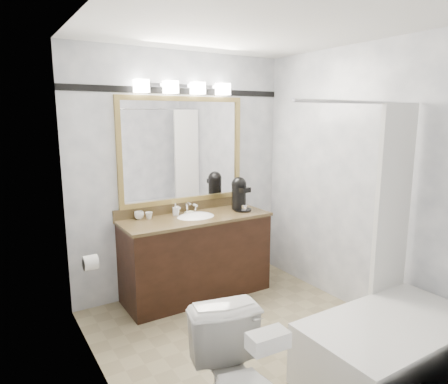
{
  "coord_description": "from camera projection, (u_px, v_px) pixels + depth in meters",
  "views": [
    {
      "loc": [
        -1.83,
        -2.47,
        1.86
      ],
      "look_at": [
        -0.08,
        0.35,
        1.22
      ],
      "focal_mm": 32.0,
      "sensor_mm": 36.0,
      "label": 1
    }
  ],
  "objects": [
    {
      "name": "room",
      "position": [
        256.0,
        194.0,
        3.12
      ],
      "size": [
        2.42,
        2.62,
        2.52
      ],
      "color": "gray",
      "rests_on": "ground"
    },
    {
      "name": "cup_right",
      "position": [
        149.0,
        215.0,
        3.95
      ],
      "size": [
        0.08,
        0.08,
        0.07
      ],
      "primitive_type": "imported",
      "rotation": [
        0.0,
        0.0,
        0.08
      ],
      "color": "white",
      "rests_on": "vanity"
    },
    {
      "name": "vanity_light_bar",
      "position": [
        184.0,
        87.0,
        3.98
      ],
      "size": [
        1.02,
        0.14,
        0.12
      ],
      "color": "silver",
      "rests_on": "room"
    },
    {
      "name": "vanity",
      "position": [
        196.0,
        255.0,
        4.12
      ],
      "size": [
        1.53,
        0.58,
        0.97
      ],
      "color": "black",
      "rests_on": "ground"
    },
    {
      "name": "tp_roll",
      "position": [
        90.0,
        263.0,
        3.19
      ],
      "size": [
        0.11,
        0.12,
        0.12
      ],
      "primitive_type": "cylinder",
      "rotation": [
        0.0,
        1.57,
        0.0
      ],
      "color": "white",
      "rests_on": "room"
    },
    {
      "name": "mirror",
      "position": [
        183.0,
        150.0,
        4.15
      ],
      "size": [
        1.4,
        0.04,
        1.1
      ],
      "color": "tan",
      "rests_on": "room"
    },
    {
      "name": "soap_bar",
      "position": [
        189.0,
        213.0,
        4.14
      ],
      "size": [
        0.1,
        0.09,
        0.03
      ],
      "primitive_type": "cube",
      "rotation": [
        0.0,
        0.0,
        0.42
      ],
      "color": "beige",
      "rests_on": "vanity"
    },
    {
      "name": "soap_bottle_a",
      "position": [
        176.0,
        209.0,
        4.09
      ],
      "size": [
        0.07,
        0.07,
        0.12
      ],
      "primitive_type": "imported",
      "rotation": [
        0.0,
        0.0,
        -0.3
      ],
      "color": "white",
      "rests_on": "vanity"
    },
    {
      "name": "tissue_box",
      "position": [
        268.0,
        340.0,
        1.89
      ],
      "size": [
        0.2,
        0.12,
        0.08
      ],
      "primitive_type": "cube",
      "rotation": [
        0.0,
        0.0,
        -0.06
      ],
      "color": "white",
      "rests_on": "toilet"
    },
    {
      "name": "coffee_maker",
      "position": [
        239.0,
        193.0,
        4.29
      ],
      "size": [
        0.19,
        0.24,
        0.36
      ],
      "rotation": [
        0.0,
        0.0,
        0.14
      ],
      "color": "black",
      "rests_on": "vanity"
    },
    {
      "name": "accent_stripe",
      "position": [
        181.0,
        91.0,
        4.04
      ],
      "size": [
        2.4,
        0.01,
        0.06
      ],
      "primitive_type": "cube",
      "color": "black",
      "rests_on": "room"
    },
    {
      "name": "cup_left",
      "position": [
        139.0,
        215.0,
        3.94
      ],
      "size": [
        0.12,
        0.12,
        0.07
      ],
      "primitive_type": "imported",
      "rotation": [
        0.0,
        0.0,
        0.28
      ],
      "color": "white",
      "rests_on": "vanity"
    },
    {
      "name": "bathtub",
      "position": [
        391.0,
        340.0,
        2.84
      ],
      "size": [
        1.3,
        0.75,
        1.96
      ],
      "color": "white",
      "rests_on": "ground"
    }
  ]
}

